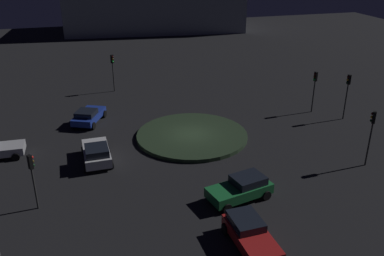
% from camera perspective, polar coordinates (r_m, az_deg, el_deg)
% --- Properties ---
extents(ground_plane, '(114.52, 114.52, 0.00)m').
position_cam_1_polar(ground_plane, '(35.75, -0.00, -1.24)').
color(ground_plane, black).
extents(roundabout_island, '(9.47, 9.47, 0.32)m').
position_cam_1_polar(roundabout_island, '(35.69, -0.00, -1.01)').
color(roundabout_island, '#263823').
rests_on(roundabout_island, ground_plane).
extents(car_white, '(4.10, 2.18, 1.55)m').
position_cam_1_polar(car_white, '(32.21, -12.92, -3.32)').
color(car_white, white).
rests_on(car_white, ground_plane).
extents(car_green, '(2.81, 4.50, 1.51)m').
position_cam_1_polar(car_green, '(27.31, 6.77, -8.16)').
color(car_green, '#1E7238').
rests_on(car_green, ground_plane).
extents(car_red, '(4.21, 2.17, 1.40)m').
position_cam_1_polar(car_red, '(23.59, 7.94, -14.15)').
color(car_red, red).
rests_on(car_red, ground_plane).
extents(car_blue, '(4.42, 3.41, 1.37)m').
position_cam_1_polar(car_blue, '(39.45, -13.99, 1.64)').
color(car_blue, '#1E38A5').
rests_on(car_blue, ground_plane).
extents(traffic_light_southeast, '(0.37, 0.40, 3.73)m').
position_cam_1_polar(traffic_light_southeast, '(26.99, -21.01, -5.51)').
color(traffic_light_southeast, '#2D2D2D').
rests_on(traffic_light_southeast, ground_plane).
extents(traffic_light_north, '(0.30, 0.36, 4.33)m').
position_cam_1_polar(traffic_light_north, '(40.94, 20.49, 5.15)').
color(traffic_light_north, '#2D2D2D').
rests_on(traffic_light_north, ground_plane).
extents(traffic_light_north_near, '(0.34, 0.38, 4.06)m').
position_cam_1_polar(traffic_light_north_near, '(41.84, 16.42, 5.83)').
color(traffic_light_north_near, '#2D2D2D').
rests_on(traffic_light_north_near, ground_plane).
extents(traffic_light_northeast, '(0.37, 0.39, 4.32)m').
position_cam_1_polar(traffic_light_northeast, '(32.67, 23.36, 0.05)').
color(traffic_light_northeast, '#2D2D2D').
rests_on(traffic_light_northeast, ground_plane).
extents(traffic_light_west, '(0.39, 0.36, 4.15)m').
position_cam_1_polar(traffic_light_west, '(46.92, -10.80, 8.38)').
color(traffic_light_west, '#2D2D2D').
rests_on(traffic_light_west, ground_plane).
extents(store_building, '(18.27, 33.86, 9.08)m').
position_cam_1_polar(store_building, '(82.87, -5.25, 16.45)').
color(store_building, '#8C939E').
rests_on(store_building, ground_plane).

